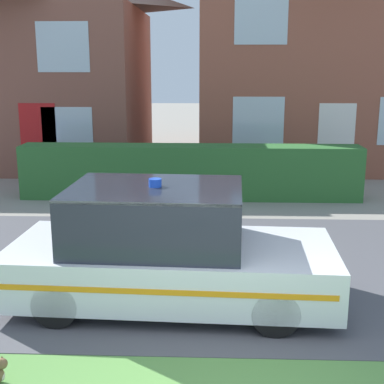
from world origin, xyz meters
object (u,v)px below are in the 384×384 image
(house_left, at_px, (28,57))
(wheelie_bin, at_px, (52,171))
(police_car, at_px, (166,249))
(house_right, at_px, (316,34))

(house_left, xyz_separation_m, wheelie_bin, (1.98, -4.61, -2.81))
(police_car, distance_m, house_left, 12.37)
(house_left, bearing_deg, wheelie_bin, -66.77)
(wheelie_bin, bearing_deg, house_left, 135.19)
(wheelie_bin, bearing_deg, house_right, 54.86)
(police_car, distance_m, house_right, 12.00)
(house_left, distance_m, wheelie_bin, 5.75)
(house_left, bearing_deg, police_car, -63.64)
(police_car, xyz_separation_m, house_left, (-5.37, 10.83, 2.61))
(police_car, height_order, house_left, house_left)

